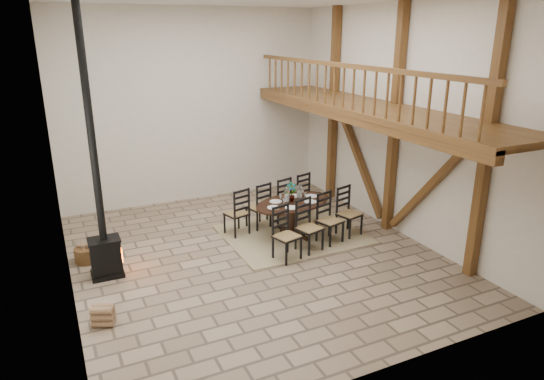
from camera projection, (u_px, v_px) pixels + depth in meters
name	position (u px, v px, depth m)	size (l,w,h in m)	color
ground	(255.00, 255.00, 10.01)	(8.00, 8.00, 0.00)	#9C8368
room_shell	(308.00, 105.00, 9.54)	(7.02, 8.02, 5.01)	silver
rug	(293.00, 234.00, 11.01)	(3.00, 2.50, 0.02)	tan
dining_table	(293.00, 218.00, 10.89)	(2.83, 2.67, 1.23)	black
wood_stove	(101.00, 219.00, 8.81)	(0.59, 0.46, 5.00)	black
log_basket	(86.00, 254.00, 9.68)	(0.46, 0.46, 0.38)	brown
log_stack	(103.00, 315.00, 7.58)	(0.40, 0.34, 0.35)	#A37E5B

